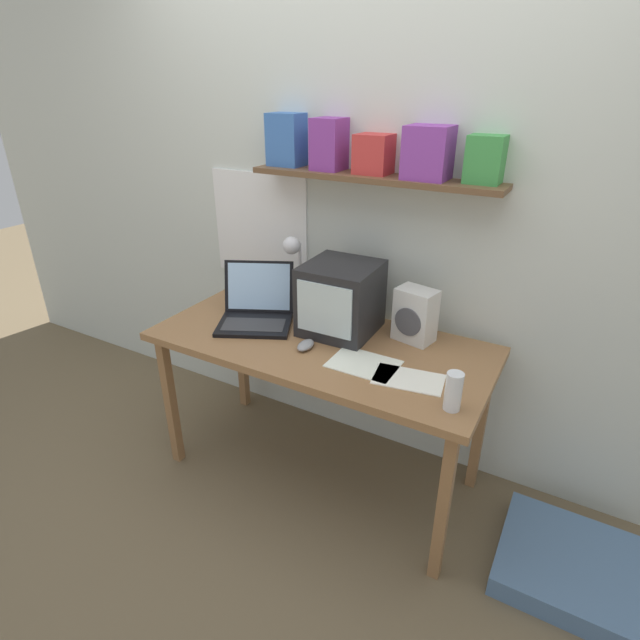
% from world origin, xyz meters
% --- Properties ---
extents(ground_plane, '(12.00, 12.00, 0.00)m').
position_xyz_m(ground_plane, '(0.00, 0.00, 0.00)').
color(ground_plane, brown).
extents(back_wall, '(5.60, 0.24, 2.60)m').
position_xyz_m(back_wall, '(-0.00, 0.43, 1.31)').
color(back_wall, silver).
rests_on(back_wall, ground_plane).
extents(corner_desk, '(1.51, 0.70, 0.76)m').
position_xyz_m(corner_desk, '(0.00, 0.00, 0.69)').
color(corner_desk, '#976941').
rests_on(corner_desk, ground_plane).
extents(crt_monitor, '(0.32, 0.34, 0.32)m').
position_xyz_m(crt_monitor, '(0.03, 0.13, 0.92)').
color(crt_monitor, '#232326').
rests_on(crt_monitor, corner_desk).
extents(laptop, '(0.45, 0.44, 0.26)m').
position_xyz_m(laptop, '(-0.37, 0.03, 0.82)').
color(laptop, black).
rests_on(laptop, corner_desk).
extents(desk_lamp, '(0.12, 0.15, 0.39)m').
position_xyz_m(desk_lamp, '(-0.26, 0.20, 1.01)').
color(desk_lamp, silver).
rests_on(desk_lamp, corner_desk).
extents(juice_glass, '(0.06, 0.06, 0.15)m').
position_xyz_m(juice_glass, '(0.66, -0.22, 0.82)').
color(juice_glass, white).
rests_on(juice_glass, corner_desk).
extents(space_heater, '(0.19, 0.15, 0.24)m').
position_xyz_m(space_heater, '(0.36, 0.21, 0.88)').
color(space_heater, silver).
rests_on(space_heater, corner_desk).
extents(computer_mouse, '(0.06, 0.11, 0.03)m').
position_xyz_m(computer_mouse, '(-0.02, -0.10, 0.77)').
color(computer_mouse, gray).
rests_on(computer_mouse, corner_desk).
extents(open_notebook, '(0.29, 0.20, 0.00)m').
position_xyz_m(open_notebook, '(0.46, -0.11, 0.76)').
color(open_notebook, white).
rests_on(open_notebook, corner_desk).
extents(printed_handout, '(0.28, 0.20, 0.00)m').
position_xyz_m(printed_handout, '(0.26, -0.09, 0.76)').
color(printed_handout, white).
rests_on(printed_handout, corner_desk).
extents(floor_cushion, '(0.51, 0.51, 0.10)m').
position_xyz_m(floor_cushion, '(1.15, -0.02, 0.05)').
color(floor_cushion, slate).
rests_on(floor_cushion, ground_plane).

